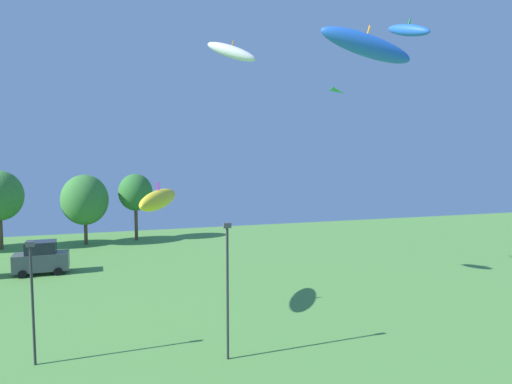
{
  "coord_description": "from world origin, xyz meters",
  "views": [
    {
      "loc": [
        -2.37,
        2.2,
        9.78
      ],
      "look_at": [
        1.37,
        14.55,
        8.64
      ],
      "focal_mm": 32.0,
      "sensor_mm": 36.0,
      "label": 1
    }
  ],
  "objects": [
    {
      "name": "light_post_1",
      "position": [
        2.38,
        22.47,
        3.66
      ],
      "size": [
        0.36,
        0.2,
        6.51
      ],
      "color": "#2D2D33",
      "rests_on": "ground"
    },
    {
      "name": "kite_flying_2",
      "position": [
        -0.18,
        28.97,
        7.01
      ],
      "size": [
        3.17,
        4.99,
        1.69
      ],
      "color": "yellow"
    },
    {
      "name": "kite_flying_5",
      "position": [
        13.72,
        25.27,
        16.7
      ],
      "size": [
        1.5,
        3.13,
        1.42
      ],
      "color": "blue"
    },
    {
      "name": "light_post_0",
      "position": [
        -6.25,
        24.47,
        3.27
      ],
      "size": [
        0.36,
        0.2,
        5.76
      ],
      "color": "#2D2D33",
      "rests_on": "ground"
    },
    {
      "name": "treeline_tree_3",
      "position": [
        -0.61,
        53.82,
        5.3
      ],
      "size": [
        3.69,
        3.69,
        7.35
      ],
      "color": "brown",
      "rests_on": "ground"
    },
    {
      "name": "kite_flying_3",
      "position": [
        9.56,
        22.75,
        15.04
      ],
      "size": [
        5.09,
        1.59,
        2.32
      ],
      "color": "blue"
    },
    {
      "name": "kite_flying_4",
      "position": [
        14.0,
        33.46,
        13.59
      ],
      "size": [
        1.4,
        1.72,
        0.4
      ],
      "color": "green"
    },
    {
      "name": "kite_flying_1",
      "position": [
        4.92,
        31.87,
        16.3
      ],
      "size": [
        3.42,
        2.72,
        1.96
      ],
      "color": "white"
    },
    {
      "name": "treeline_tree_2",
      "position": [
        -5.81,
        52.92,
        4.73
      ],
      "size": [
        4.82,
        4.82,
        7.39
      ],
      "color": "brown",
      "rests_on": "ground"
    },
    {
      "name": "parked_car_second_from_left",
      "position": [
        -8.44,
        41.47,
        1.29
      ],
      "size": [
        4.15,
        2.21,
        2.65
      ],
      "rotation": [
        0.0,
        0.0,
        0.04
      ],
      "color": "#4C5156",
      "rests_on": "ground"
    }
  ]
}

